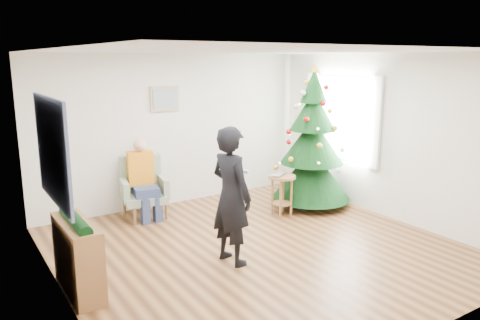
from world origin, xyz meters
TOP-DOWN VIEW (x-y plane):
  - floor at (0.00, 0.00)m, footprint 5.00×5.00m
  - ceiling at (0.00, 0.00)m, footprint 5.00×5.00m
  - wall_back at (0.00, 2.50)m, footprint 5.00×0.00m
  - wall_front at (0.00, -2.50)m, footprint 5.00×0.00m
  - wall_left at (-2.50, 0.00)m, footprint 0.00×5.00m
  - wall_right at (2.50, 0.00)m, footprint 0.00×5.00m
  - window_panel at (2.47, 1.00)m, footprint 0.04×1.30m
  - curtains at (2.44, 1.00)m, footprint 0.05×1.75m
  - christmas_tree at (1.87, 1.08)m, footprint 1.35×1.35m
  - stool at (1.12, 0.93)m, footprint 0.44×0.44m
  - laptop at (1.12, 0.93)m, footprint 0.43×0.38m
  - armchair at (-0.80, 2.06)m, footprint 0.80×0.75m
  - seated_person at (-0.81, 2.01)m, footprint 0.44×0.60m
  - standing_man at (-0.52, -0.17)m, footprint 0.51×0.69m
  - game_controller at (-0.34, -0.20)m, footprint 0.06×0.13m
  - console at (-2.33, 0.07)m, footprint 0.32×1.01m
  - garland at (-2.33, 0.07)m, footprint 0.14×0.90m
  - tapestry at (-2.46, 0.30)m, footprint 0.03×1.50m
  - framed_picture at (-0.20, 2.46)m, footprint 0.52×0.05m

SIDE VIEW (x-z plane):
  - floor at x=0.00m, z-range 0.00..0.00m
  - stool at x=1.12m, z-range 0.01..0.67m
  - armchair at x=-0.80m, z-range -0.13..0.84m
  - console at x=-2.33m, z-range 0.00..0.80m
  - seated_person at x=-0.81m, z-range 0.01..1.29m
  - laptop at x=1.12m, z-range 0.66..0.69m
  - garland at x=-2.33m, z-range 0.75..0.89m
  - standing_man at x=-0.52m, z-range 0.00..1.73m
  - christmas_tree at x=1.87m, z-range -0.12..2.31m
  - game_controller at x=-0.34m, z-range 1.13..1.17m
  - wall_back at x=0.00m, z-range -1.20..3.80m
  - wall_front at x=0.00m, z-range -1.20..3.80m
  - wall_left at x=-2.50m, z-range -1.20..3.80m
  - wall_right at x=2.50m, z-range -1.20..3.80m
  - window_panel at x=2.47m, z-range 0.80..2.20m
  - curtains at x=2.44m, z-range 0.75..2.25m
  - tapestry at x=-2.46m, z-range 0.98..2.12m
  - framed_picture at x=-0.20m, z-range 1.64..2.06m
  - ceiling at x=0.00m, z-range 2.60..2.60m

